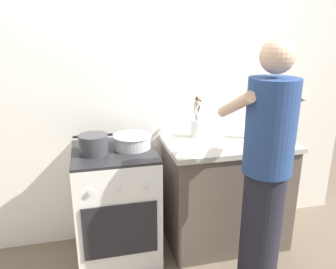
% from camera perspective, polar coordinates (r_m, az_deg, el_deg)
% --- Properties ---
extents(ground, '(6.00, 6.00, 0.00)m').
position_cam_1_polar(ground, '(2.81, -0.45, -20.64)').
color(ground, '#6B5B4C').
extents(back_wall, '(3.20, 0.10, 2.50)m').
position_cam_1_polar(back_wall, '(2.78, 1.20, 7.47)').
color(back_wall, silver).
rests_on(back_wall, ground).
extents(countertop, '(1.00, 0.60, 0.90)m').
position_cam_1_polar(countertop, '(2.84, 9.87, -9.69)').
color(countertop, brown).
rests_on(countertop, ground).
extents(stove_range, '(0.60, 0.62, 0.90)m').
position_cam_1_polar(stove_range, '(2.64, -8.80, -11.89)').
color(stove_range, white).
rests_on(stove_range, ground).
extents(pot, '(0.27, 0.21, 0.14)m').
position_cam_1_polar(pot, '(2.40, -12.66, -1.63)').
color(pot, '#38383D').
rests_on(pot, stove_range).
extents(mixing_bowl, '(0.29, 0.29, 0.10)m').
position_cam_1_polar(mixing_bowl, '(2.47, -6.17, -1.06)').
color(mixing_bowl, '#B7B7BC').
rests_on(mixing_bowl, stove_range).
extents(utensil_crock, '(0.10, 0.10, 0.33)m').
position_cam_1_polar(utensil_crock, '(2.70, 5.02, 1.62)').
color(utensil_crock, silver).
rests_on(utensil_crock, countertop).
extents(oil_bottle, '(0.06, 0.06, 0.27)m').
position_cam_1_polar(oil_bottle, '(2.74, 15.16, 1.61)').
color(oil_bottle, gold).
rests_on(oil_bottle, countertop).
extents(person, '(0.41, 0.50, 1.70)m').
position_cam_1_polar(person, '(2.18, 16.33, -7.05)').
color(person, black).
rests_on(person, ground).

